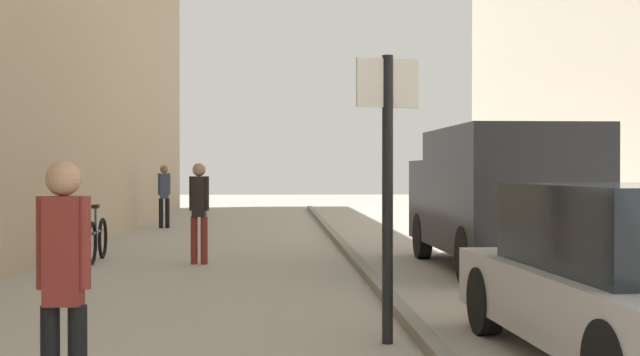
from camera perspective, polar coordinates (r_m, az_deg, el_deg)
name	(u,v)px	position (r m, az deg, el deg)	size (l,w,h in m)	color
ground_plane	(262,262)	(14.65, -3.89, -5.60)	(80.00, 80.00, 0.00)	gray
kerb_strip	(355,258)	(14.71, 2.31, -5.35)	(0.16, 40.00, 0.12)	slate
pedestrian_main_foreground	(199,206)	(14.43, -8.01, -1.84)	(0.33, 0.22, 1.68)	maroon
pedestrian_mid_block	(64,276)	(5.36, -16.62, -6.25)	(0.32, 0.21, 1.62)	black
pedestrian_far_crossing	(164,192)	(23.53, -10.28, -0.91)	(0.33, 0.23, 1.70)	black
delivery_van	(498,194)	(13.78, 11.70, -1.04)	(2.01, 5.01, 2.20)	black
parked_car	(637,278)	(7.33, 20.27, -6.20)	(1.98, 4.27, 1.45)	#B7B7BC
street_sign_post	(388,172)	(7.77, 4.50, 0.37)	(0.59, 0.19, 2.60)	black
bicycle_leaning	(97,239)	(15.22, -14.53, -3.95)	(0.12, 1.77, 0.98)	black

